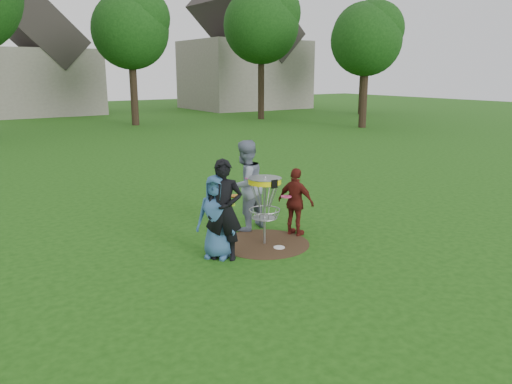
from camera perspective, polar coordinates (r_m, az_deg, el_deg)
ground at (r=10.01m, az=0.96°, el=-5.91°), size 100.00×100.00×0.00m
dirt_patch at (r=10.01m, az=0.96°, el=-5.89°), size 1.80×1.80×0.01m
player_blue at (r=9.10m, az=-4.46°, el=-2.80°), size 0.86×0.90×1.56m
player_black at (r=8.97m, az=-3.70°, el=-2.08°), size 0.80×0.78×1.85m
player_grey at (r=10.66m, az=-1.25°, el=0.76°), size 1.09×0.94×1.95m
player_maroon at (r=10.36m, az=4.58°, el=-1.15°), size 0.62×0.90×1.42m
disc_on_grass at (r=9.77m, az=2.66°, el=-6.36°), size 0.22×0.22×0.02m
disc_golf_basket at (r=9.71m, az=0.99°, el=-0.24°), size 0.66×0.67×1.38m
held_discs at (r=9.69m, az=-0.58°, el=-0.15°), size 1.65×1.16×0.34m
tree_row at (r=29.14m, az=-23.38°, el=18.22°), size 51.20×17.42×9.90m
house_row at (r=42.06m, az=-20.49°, el=13.90°), size 44.50×10.65×11.62m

